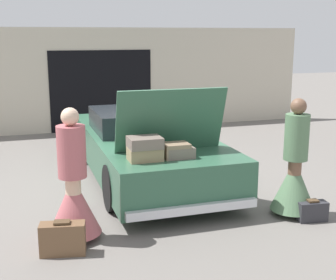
{
  "coord_description": "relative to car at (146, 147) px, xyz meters",
  "views": [
    {
      "loc": [
        -2.16,
        -8.11,
        2.61
      ],
      "look_at": [
        0.0,
        -1.34,
        1.01
      ],
      "focal_mm": 50.0,
      "sensor_mm": 36.0,
      "label": 1
    }
  ],
  "objects": [
    {
      "name": "suitcase_beside_left_person",
      "position": [
        -1.78,
        -2.72,
        -0.39
      ],
      "size": [
        0.58,
        0.32,
        0.43
      ],
      "color": "brown",
      "rests_on": "ground_plane"
    },
    {
      "name": "ground_plane",
      "position": [
        0.0,
        0.0,
        -0.59
      ],
      "size": [
        40.0,
        40.0,
        0.0
      ],
      "primitive_type": "plane",
      "color": "slate"
    },
    {
      "name": "garage_wall_back",
      "position": [
        0.0,
        4.73,
        0.8
      ],
      "size": [
        12.0,
        0.14,
        2.8
      ],
      "color": "beige",
      "rests_on": "ground_plane"
    },
    {
      "name": "person_left",
      "position": [
        -1.58,
        -2.31,
        0.02
      ],
      "size": [
        0.69,
        0.69,
        1.73
      ],
      "rotation": [
        0.0,
        0.0,
        -1.79
      ],
      "color": "beige",
      "rests_on": "ground_plane"
    },
    {
      "name": "car",
      "position": [
        0.0,
        0.0,
        0.0
      ],
      "size": [
        2.04,
        4.96,
        1.84
      ],
      "color": "#336047",
      "rests_on": "ground_plane"
    },
    {
      "name": "person_right",
      "position": [
        1.59,
        -2.44,
        0.03
      ],
      "size": [
        0.66,
        0.66,
        1.74
      ],
      "rotation": [
        0.0,
        0.0,
        1.51
      ],
      "color": "brown",
      "rests_on": "ground_plane"
    },
    {
      "name": "suitcase_beside_right_person",
      "position": [
        1.72,
        -2.74,
        -0.45
      ],
      "size": [
        0.44,
        0.24,
        0.32
      ],
      "color": "#2D2D33",
      "rests_on": "ground_plane"
    }
  ]
}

